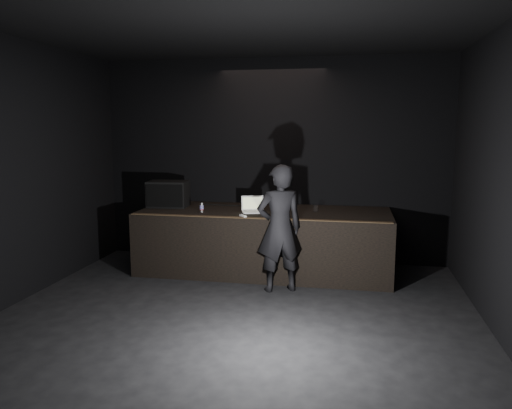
{
  "coord_description": "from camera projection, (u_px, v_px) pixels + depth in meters",
  "views": [
    {
      "loc": [
        1.37,
        -5.09,
        2.33
      ],
      "look_at": [
        -0.06,
        2.3,
        1.16
      ],
      "focal_mm": 35.0,
      "sensor_mm": 36.0,
      "label": 1
    }
  ],
  "objects": [
    {
      "name": "room_walls",
      "position": [
        220.0,
        157.0,
        5.24
      ],
      "size": [
        6.1,
        7.1,
        3.52
      ],
      "color": "black",
      "rests_on": "ground"
    },
    {
      "name": "riser_lip",
      "position": [
        256.0,
        218.0,
        7.35
      ],
      "size": [
        3.92,
        0.1,
        0.01
      ],
      "primitive_type": "cube",
      "color": "brown",
      "rests_on": "stage_riser"
    },
    {
      "name": "laptop",
      "position": [
        253.0,
        208.0,
        7.91
      ],
      "size": [
        0.44,
        0.41,
        0.24
      ],
      "rotation": [
        0.0,
        0.0,
        0.31
      ],
      "color": "silver",
      "rests_on": "stage_riser"
    },
    {
      "name": "cable",
      "position": [
        223.0,
        205.0,
        8.55
      ],
      "size": [
        0.82,
        0.08,
        0.02
      ],
      "primitive_type": "cylinder",
      "rotation": [
        0.0,
        1.57,
        -0.08
      ],
      "color": "black",
      "rests_on": "stage_riser"
    },
    {
      "name": "person",
      "position": [
        280.0,
        228.0,
        7.07
      ],
      "size": [
        0.79,
        0.67,
        1.82
      ],
      "primitive_type": "imported",
      "rotation": [
        0.0,
        0.0,
        3.57
      ],
      "color": "black",
      "rests_on": "ground"
    },
    {
      "name": "wii_remote",
      "position": [
        243.0,
        216.0,
        7.45
      ],
      "size": [
        0.14,
        0.16,
        0.03
      ],
      "primitive_type": "cube",
      "rotation": [
        0.0,
        0.0,
        0.67
      ],
      "color": "white",
      "rests_on": "stage_riser"
    },
    {
      "name": "plastic_cup",
      "position": [
        316.0,
        209.0,
        7.91
      ],
      "size": [
        0.08,
        0.08,
        0.11
      ],
      "primitive_type": "cylinder",
      "color": "white",
      "rests_on": "stage_riser"
    },
    {
      "name": "stage_riser",
      "position": [
        265.0,
        241.0,
        8.12
      ],
      "size": [
        4.0,
        1.5,
        1.0
      ],
      "primitive_type": "cube",
      "color": "black",
      "rests_on": "ground"
    },
    {
      "name": "stage_monitor",
      "position": [
        168.0,
        194.0,
        8.4
      ],
      "size": [
        0.69,
        0.53,
        0.43
      ],
      "rotation": [
        0.0,
        0.0,
        0.09
      ],
      "color": "black",
      "rests_on": "stage_riser"
    },
    {
      "name": "beer_can",
      "position": [
        202.0,
        208.0,
        7.88
      ],
      "size": [
        0.06,
        0.06,
        0.15
      ],
      "color": "silver",
      "rests_on": "stage_riser"
    },
    {
      "name": "ground",
      "position": [
        222.0,
        339.0,
        5.55
      ],
      "size": [
        7.0,
        7.0,
        0.0
      ],
      "primitive_type": "plane",
      "color": "black",
      "rests_on": "ground"
    }
  ]
}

